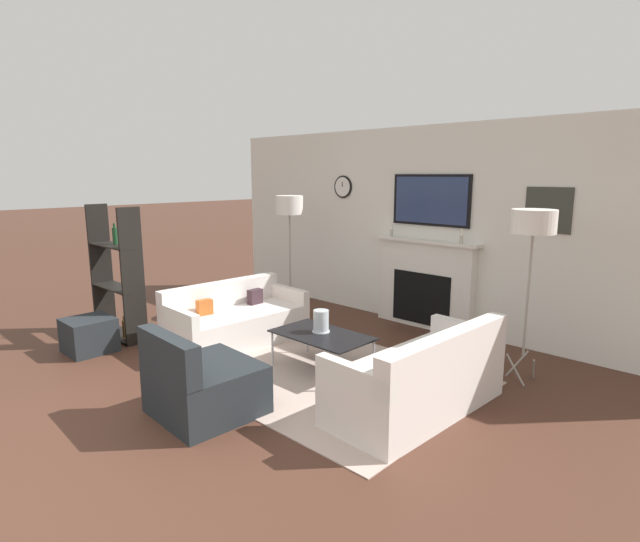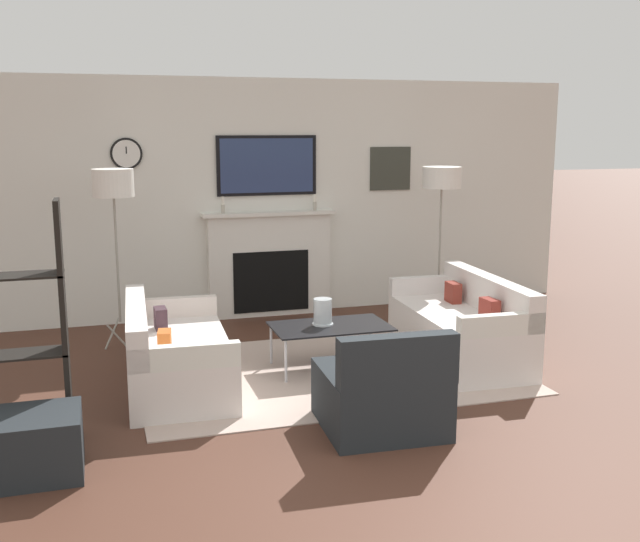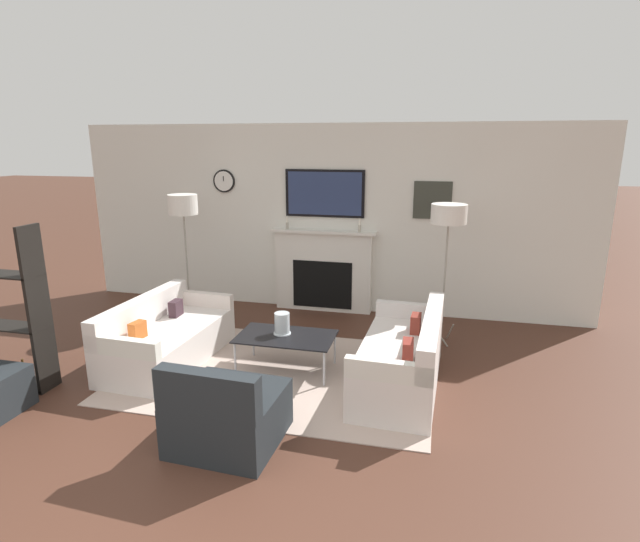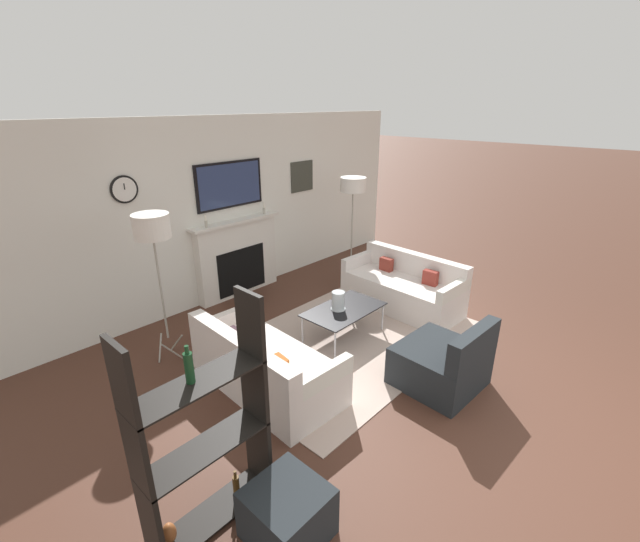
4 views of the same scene
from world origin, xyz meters
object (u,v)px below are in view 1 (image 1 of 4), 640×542
at_px(floor_lamp_right, 534,224).
at_px(shelf_unit, 117,278).
at_px(coffee_table, 322,336).
at_px(hurricane_candle, 321,322).
at_px(armchair, 203,385).
at_px(couch_right, 420,380).
at_px(couch_left, 235,321).
at_px(ottoman, 89,335).
at_px(floor_lamp_left, 289,207).

height_order(floor_lamp_right, shelf_unit, floor_lamp_right).
relative_size(floor_lamp_right, shelf_unit, 1.03).
relative_size(coffee_table, hurricane_candle, 4.40).
xyz_separation_m(armchair, floor_lamp_right, (1.72, 2.65, 1.33)).
distance_m(coffee_table, floor_lamp_right, 2.38).
bearing_deg(floor_lamp_right, couch_right, -106.47).
xyz_separation_m(couch_left, ottoman, (-0.98, -1.40, -0.07)).
relative_size(couch_right, floor_lamp_left, 1.00).
height_order(couch_left, shelf_unit, shelf_unit).
relative_size(armchair, floor_lamp_right, 0.50).
bearing_deg(couch_right, floor_lamp_right, 73.53).
bearing_deg(hurricane_candle, couch_left, -174.48).
xyz_separation_m(coffee_table, hurricane_candle, (-0.06, 0.05, 0.13)).
height_order(floor_lamp_left, ottoman, floor_lamp_left).
height_order(floor_lamp_left, shelf_unit, floor_lamp_left).
height_order(armchair, hurricane_candle, armchair).
distance_m(couch_left, couch_right, 2.68).
bearing_deg(armchair, floor_lamp_right, 57.02).
bearing_deg(coffee_table, ottoman, -148.27).
xyz_separation_m(coffee_table, floor_lamp_right, (1.65, 1.21, 1.21)).
bearing_deg(floor_lamp_left, hurricane_candle, -33.92).
relative_size(armchair, coffee_table, 0.83).
relative_size(couch_right, hurricane_candle, 7.40).
xyz_separation_m(shelf_unit, ottoman, (0.29, -0.51, -0.57)).
height_order(couch_right, floor_lamp_right, floor_lamp_right).
relative_size(hurricane_candle, ottoman, 0.46).
distance_m(couch_left, armchair, 1.91).
bearing_deg(ottoman, shelf_unit, 119.43).
height_order(hurricane_candle, shelf_unit, shelf_unit).
bearing_deg(armchair, couch_right, 45.33).
height_order(hurricane_candle, floor_lamp_right, floor_lamp_right).
relative_size(couch_right, shelf_unit, 1.05).
bearing_deg(shelf_unit, coffee_table, 19.96).
height_order(coffee_table, ottoman, coffee_table).
height_order(couch_left, armchair, armchair).
xyz_separation_m(couch_left, floor_lamp_right, (3.06, 1.29, 1.33)).
bearing_deg(ottoman, coffee_table, 31.73).
bearing_deg(floor_lamp_right, coffee_table, -143.73).
distance_m(couch_right, armchair, 1.90).
xyz_separation_m(armchair, hurricane_candle, (0.01, 1.48, 0.24)).
height_order(shelf_unit, ottoman, shelf_unit).
bearing_deg(couch_left, armchair, -45.22).
relative_size(coffee_table, floor_lamp_right, 0.60).
relative_size(armchair, floor_lamp_left, 0.49).
xyz_separation_m(hurricane_candle, ottoman, (-2.33, -1.53, -0.31)).
bearing_deg(couch_right, shelf_unit, -167.34).
xyz_separation_m(hurricane_candle, floor_lamp_left, (-1.73, 1.16, 1.10)).
bearing_deg(floor_lamp_right, shelf_unit, -153.22).
bearing_deg(ottoman, couch_left, 54.94).
distance_m(couch_right, ottoman, 3.92).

